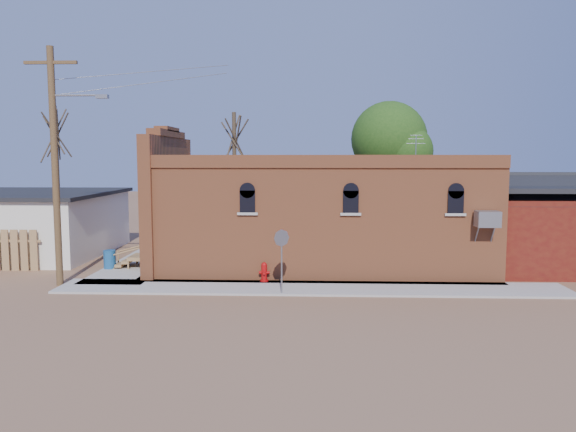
{
  "coord_description": "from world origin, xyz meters",
  "views": [
    {
      "loc": [
        1.46,
        -19.66,
        4.92
      ],
      "look_at": [
        0.48,
        4.21,
        2.4
      ],
      "focal_mm": 35.0,
      "sensor_mm": 36.0,
      "label": 1
    }
  ],
  "objects_px": {
    "utility_pole": "(56,161)",
    "fire_hydrant": "(264,272)",
    "brick_bar": "(315,214)",
    "trash_barrel": "(110,259)",
    "stop_sign": "(282,244)"
  },
  "relations": [
    {
      "from": "trash_barrel",
      "to": "stop_sign",
      "type": "bearing_deg",
      "value": -28.04
    },
    {
      "from": "brick_bar",
      "to": "trash_barrel",
      "type": "relative_size",
      "value": 20.67
    },
    {
      "from": "brick_bar",
      "to": "utility_pole",
      "type": "bearing_deg",
      "value": -156.31
    },
    {
      "from": "utility_pole",
      "to": "fire_hydrant",
      "type": "bearing_deg",
      "value": 4.37
    },
    {
      "from": "brick_bar",
      "to": "stop_sign",
      "type": "bearing_deg",
      "value": -102.46
    },
    {
      "from": "brick_bar",
      "to": "fire_hydrant",
      "type": "relative_size",
      "value": 21.68
    },
    {
      "from": "fire_hydrant",
      "to": "stop_sign",
      "type": "xyz_separation_m",
      "value": [
        0.78,
        -1.8,
        1.39
      ]
    },
    {
      "from": "fire_hydrant",
      "to": "stop_sign",
      "type": "height_order",
      "value": "stop_sign"
    },
    {
      "from": "stop_sign",
      "to": "trash_barrel",
      "type": "height_order",
      "value": "stop_sign"
    },
    {
      "from": "utility_pole",
      "to": "fire_hydrant",
      "type": "xyz_separation_m",
      "value": [
        7.8,
        0.6,
        -4.32
      ]
    },
    {
      "from": "brick_bar",
      "to": "trash_barrel",
      "type": "height_order",
      "value": "brick_bar"
    },
    {
      "from": "brick_bar",
      "to": "utility_pole",
      "type": "distance_m",
      "value": 10.96
    },
    {
      "from": "utility_pole",
      "to": "trash_barrel",
      "type": "xyz_separation_m",
      "value": [
        0.84,
        2.92,
        -4.3
      ]
    },
    {
      "from": "fire_hydrant",
      "to": "brick_bar",
      "type": "bearing_deg",
      "value": 49.53
    },
    {
      "from": "fire_hydrant",
      "to": "trash_barrel",
      "type": "relative_size",
      "value": 0.95
    }
  ]
}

